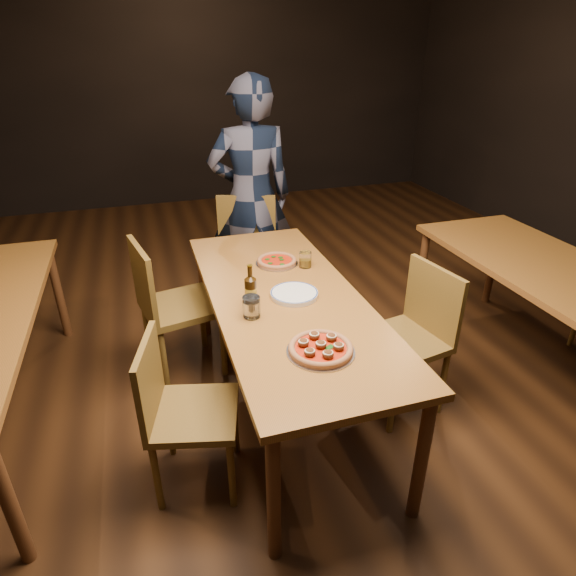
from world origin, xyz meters
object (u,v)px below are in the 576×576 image
object	(u,v)px
table_main	(285,307)
diner	(251,197)
chair_main_e	(402,340)
amber_glass	(305,260)
chair_main_nw	(194,412)
pizza_meatball	(321,348)
beer_bottle	(251,292)
water_glass	(251,307)
chair_main_sw	(181,305)
chair_end	(246,260)
pizza_margherita	(277,261)
table_right	(558,281)
plate_stack	(294,294)

from	to	relation	value
table_main	diner	world-z (taller)	diner
chair_main_e	amber_glass	xyz separation A→B (m)	(-0.41, 0.53, 0.34)
chair_main_nw	pizza_meatball	xyz separation A→B (m)	(0.58, -0.14, 0.34)
beer_bottle	water_glass	size ratio (longest dim) A/B	2.04
diner	amber_glass	bearing A→B (deg)	97.48
chair_main_nw	chair_main_sw	bearing A→B (deg)	11.57
chair_main_e	chair_main_sw	bearing A→B (deg)	-132.61
chair_main_sw	chair_end	xyz separation A→B (m)	(0.56, 0.58, 0.00)
pizza_meatball	pizza_margherita	bearing A→B (deg)	85.17
amber_glass	pizza_margherita	bearing A→B (deg)	147.40
water_glass	pizza_meatball	bearing A→B (deg)	-61.02
table_main	chair_main_nw	world-z (taller)	chair_main_nw
chair_end	diner	bearing A→B (deg)	82.33
pizza_meatball	amber_glass	xyz separation A→B (m)	(0.24, 0.90, 0.03)
amber_glass	chair_end	bearing A→B (deg)	104.64
chair_main_sw	beer_bottle	bearing A→B (deg)	-162.74
table_main	pizza_margherita	size ratio (longest dim) A/B	7.53
amber_glass	table_right	bearing A→B (deg)	-19.74
chair_main_sw	chair_main_e	distance (m)	1.40
chair_end	beer_bottle	xyz separation A→B (m)	(-0.23, -1.17, 0.34)
chair_main_sw	pizza_margherita	size ratio (longest dim) A/B	3.68
chair_main_e	chair_main_nw	bearing A→B (deg)	-89.92
diner	chair_end	bearing A→B (deg)	67.87
table_main	pizza_meatball	size ratio (longest dim) A/B	6.44
pizza_margherita	diner	bearing A→B (deg)	85.84
table_main	water_glass	world-z (taller)	water_glass
chair_end	beer_bottle	world-z (taller)	chair_end
pizza_meatball	amber_glass	distance (m)	0.93
table_right	pizza_meatball	bearing A→B (deg)	-167.84
table_main	chair_end	world-z (taller)	chair_end
pizza_meatball	amber_glass	size ratio (longest dim) A/B	3.24
plate_stack	table_right	bearing A→B (deg)	-6.11
chair_end	water_glass	bearing A→B (deg)	-83.84
chair_main_nw	beer_bottle	distance (m)	0.67
table_right	chair_end	xyz separation A→B (m)	(-1.68, 1.32, -0.19)
chair_main_sw	pizza_meatball	size ratio (longest dim) A/B	3.15
chair_main_e	pizza_margherita	distance (m)	0.90
table_right	beer_bottle	bearing A→B (deg)	175.58
table_right	plate_stack	bearing A→B (deg)	173.89
table_right	chair_end	distance (m)	2.14
chair_main_nw	table_right	bearing A→B (deg)	-69.93
pizza_meatball	water_glass	world-z (taller)	water_glass
pizza_meatball	plate_stack	distance (m)	0.55
chair_end	water_glass	distance (m)	1.35
chair_main_sw	water_glass	size ratio (longest dim) A/B	8.76
chair_main_sw	amber_glass	bearing A→B (deg)	-117.55
table_main	pizza_meatball	bearing A→B (deg)	-90.84
beer_bottle	diner	xyz separation A→B (m)	(0.35, 1.43, 0.07)
pizza_meatball	beer_bottle	size ratio (longest dim) A/B	1.36
pizza_margherita	chair_end	bearing A→B (deg)	94.30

